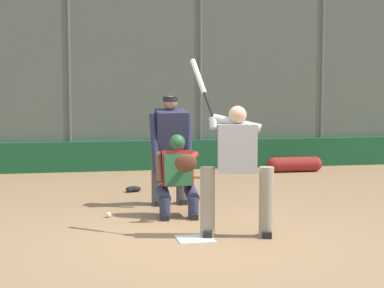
% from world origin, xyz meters
% --- Properties ---
extents(ground_plane, '(160.00, 160.00, 0.00)m').
position_xyz_m(ground_plane, '(0.00, 0.00, 0.00)').
color(ground_plane, '#93704C').
extents(home_plate_marker, '(0.43, 0.43, 0.01)m').
position_xyz_m(home_plate_marker, '(0.00, 0.00, 0.01)').
color(home_plate_marker, white).
rests_on(home_plate_marker, ground_plane).
extents(backstop_fence, '(20.02, 0.08, 4.25)m').
position_xyz_m(backstop_fence, '(0.00, -6.56, 2.21)').
color(backstop_fence, '#515651').
rests_on(backstop_fence, ground_plane).
extents(padding_wall, '(19.54, 0.18, 0.64)m').
position_xyz_m(padding_wall, '(0.00, -6.46, 0.32)').
color(padding_wall, '#19512D').
rests_on(padding_wall, ground_plane).
extents(batter_at_plate, '(0.92, 0.78, 2.16)m').
position_xyz_m(batter_at_plate, '(-0.52, -0.05, 0.86)').
color(batter_at_plate, gray).
rests_on(batter_at_plate, ground_plane).
extents(catcher_behind_plate, '(0.61, 0.73, 1.15)m').
position_xyz_m(catcher_behind_plate, '(-0.02, -1.34, 0.60)').
color(catcher_behind_plate, '#2D334C').
rests_on(catcher_behind_plate, ground_plane).
extents(umpire_home, '(0.68, 0.45, 1.67)m').
position_xyz_m(umpire_home, '(-0.06, -2.25, 0.90)').
color(umpire_home, '#4C4C51').
rests_on(umpire_home, ground_plane).
extents(spare_bat_near_backstop, '(0.78, 0.33, 0.07)m').
position_xyz_m(spare_bat_near_backstop, '(-0.82, -5.07, 0.03)').
color(spare_bat_near_backstop, black).
rests_on(spare_bat_near_backstop, ground_plane).
extents(fielding_glove_on_dirt, '(0.27, 0.21, 0.10)m').
position_xyz_m(fielding_glove_on_dirt, '(0.38, -3.59, 0.05)').
color(fielding_glove_on_dirt, black).
rests_on(fielding_glove_on_dirt, ground_plane).
extents(baseball_loose, '(0.07, 0.07, 0.07)m').
position_xyz_m(baseball_loose, '(0.93, -1.48, 0.04)').
color(baseball_loose, white).
rests_on(baseball_loose, ground_plane).
extents(equipment_bag_dugout_side, '(1.24, 0.32, 0.32)m').
position_xyz_m(equipment_bag_dugout_side, '(-3.26, -5.55, 0.16)').
color(equipment_bag_dugout_side, maroon).
rests_on(equipment_bag_dugout_side, ground_plane).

